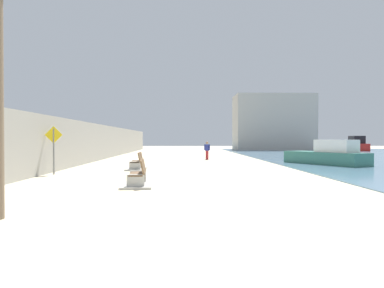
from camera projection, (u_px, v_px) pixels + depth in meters
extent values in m
plane|color=beige|center=(188.00, 161.00, 27.53)|extent=(120.00, 120.00, 0.00)
cube|color=#ADAAA3|center=(90.00, 143.00, 27.32)|extent=(0.80, 64.00, 2.92)
cube|color=#ADAAA3|center=(136.00, 182.00, 12.44)|extent=(0.61, 0.24, 0.50)
cube|color=#ADAAA3|center=(138.00, 177.00, 13.84)|extent=(0.61, 0.24, 0.50)
cube|color=brown|center=(137.00, 174.00, 13.14)|extent=(0.60, 1.63, 0.06)
cube|color=brown|center=(143.00, 166.00, 13.15)|extent=(0.27, 1.61, 0.50)
cube|color=#ADAAA3|center=(137.00, 185.00, 13.14)|extent=(1.23, 2.17, 0.08)
cube|color=#ADAAA3|center=(135.00, 166.00, 19.55)|extent=(0.60, 0.21, 0.50)
cube|color=#ADAAA3|center=(138.00, 164.00, 20.95)|extent=(0.60, 0.21, 0.50)
cube|color=brown|center=(136.00, 162.00, 20.25)|extent=(0.54, 1.61, 0.06)
cube|color=brown|center=(140.00, 157.00, 20.26)|extent=(0.20, 1.60, 0.50)
cube|color=#ADAAA3|center=(136.00, 169.00, 20.26)|extent=(1.15, 2.13, 0.08)
cylinder|color=#B22D33|center=(206.00, 155.00, 29.98)|extent=(0.12, 0.12, 0.75)
cylinder|color=#B22D33|center=(208.00, 155.00, 29.92)|extent=(0.12, 0.12, 0.75)
cube|color=navy|center=(207.00, 148.00, 29.94)|extent=(0.37, 0.30, 0.53)
sphere|color=#936B4C|center=(207.00, 143.00, 29.94)|extent=(0.20, 0.20, 0.20)
cylinder|color=navy|center=(205.00, 147.00, 30.04)|extent=(0.09, 0.09, 0.48)
cylinder|color=navy|center=(209.00, 147.00, 29.85)|extent=(0.09, 0.09, 0.48)
cube|color=#337060|center=(325.00, 158.00, 23.92)|extent=(4.37, 6.00, 0.82)
cube|color=white|center=(336.00, 146.00, 23.15)|extent=(2.35, 2.87, 0.82)
cube|color=red|center=(354.00, 147.00, 52.26)|extent=(3.33, 7.08, 1.04)
cube|color=black|center=(357.00, 140.00, 51.23)|extent=(2.03, 3.21, 1.10)
cylinder|color=slate|center=(54.00, 152.00, 17.34)|extent=(0.08, 0.08, 2.23)
cube|color=yellow|center=(54.00, 135.00, 17.33)|extent=(0.85, 0.03, 0.85)
cube|color=#ADAAA3|center=(273.00, 123.00, 55.80)|extent=(12.00, 6.00, 8.58)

